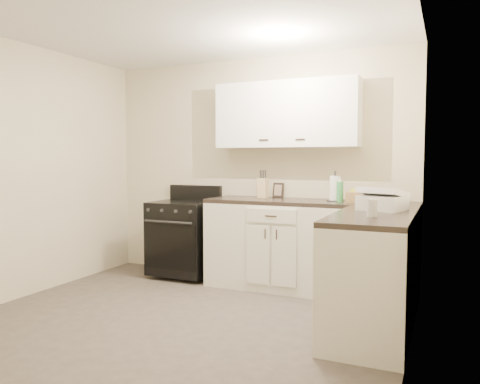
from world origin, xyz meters
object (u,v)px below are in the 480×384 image
at_px(wicker_basket, 361,197).
at_px(countertop_grill, 382,203).
at_px(paper_towel, 335,189).
at_px(stove, 183,237).
at_px(knife_block, 263,188).

bearing_deg(wicker_basket, countertop_grill, -67.87).
bearing_deg(paper_towel, stove, -177.69).
distance_m(paper_towel, wicker_basket, 0.27).
distance_m(stove, countertop_grill, 2.43).
height_order(paper_towel, countertop_grill, paper_towel).
relative_size(stove, wicker_basket, 2.74).
xyz_separation_m(stove, wicker_basket, (2.00, 0.09, 0.53)).
relative_size(stove, knife_block, 3.84).
distance_m(stove, knife_block, 1.11).
height_order(stove, wicker_basket, wicker_basket).
bearing_deg(knife_block, paper_towel, -3.03).
relative_size(knife_block, wicker_basket, 0.71).
bearing_deg(stove, paper_towel, 2.31).
xyz_separation_m(wicker_basket, countertop_grill, (0.29, -0.71, 0.01)).
bearing_deg(knife_block, countertop_grill, -27.06).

